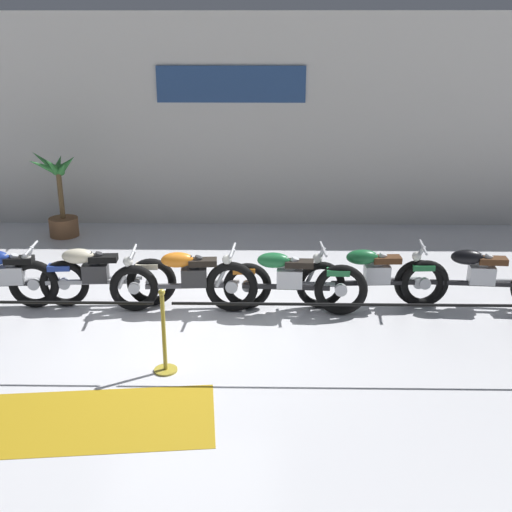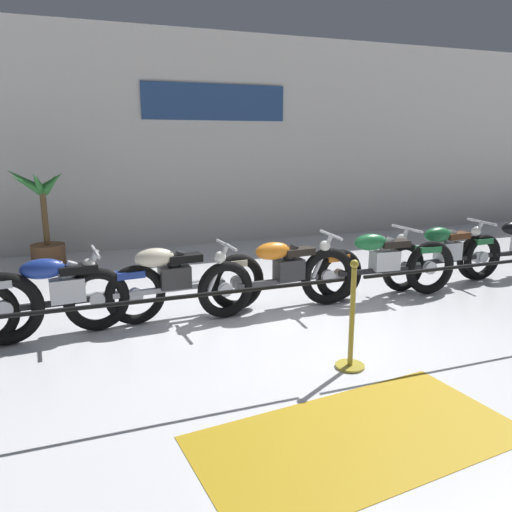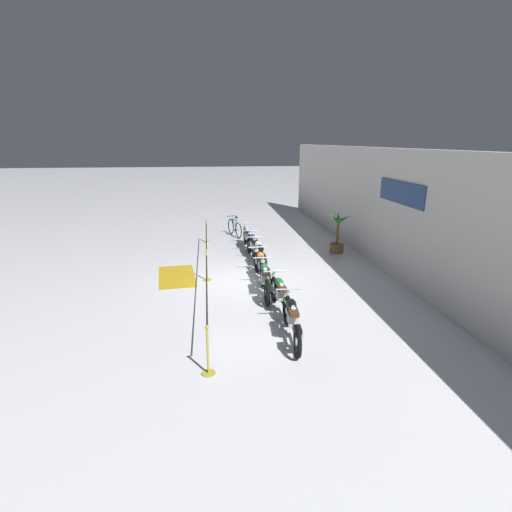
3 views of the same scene
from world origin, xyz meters
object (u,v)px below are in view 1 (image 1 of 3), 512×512
Objects in this scene: motorcycle_blue_1 at (8,278)px; motorcycle_orange_3 at (190,280)px; motorcycle_black_6 at (477,277)px; stanchion_far_left at (54,314)px; stanchion_mid_left at (164,344)px; motorcycle_green_5 at (373,277)px; floor_banner at (99,419)px; motorcycle_cream_2 at (92,277)px; motorcycle_green_4 at (285,282)px; potted_palm_left_of_row at (60,199)px.

motorcycle_blue_1 reaches higher than motorcycle_orange_3.
motorcycle_black_6 is 5.85m from stanchion_far_left.
motorcycle_orange_3 is 2.21× the size of stanchion_mid_left.
motorcycle_orange_3 is 2.27m from stanchion_far_left.
motorcycle_green_5 is (2.64, 0.15, 0.01)m from motorcycle_orange_3.
stanchion_mid_left is 1.22m from floor_banner.
motorcycle_orange_3 is (2.64, -0.03, -0.01)m from motorcycle_blue_1.
motorcycle_green_5 is 0.93× the size of floor_banner.
motorcycle_cream_2 is 1.91m from stanchion_far_left.
stanchion_mid_left reaches higher than motorcycle_green_4.
motorcycle_blue_1 is 0.95× the size of floor_banner.
stanchion_mid_left is (-1.47, -1.70, -0.12)m from motorcycle_green_4.
potted_palm_left_of_row reaches higher than motorcycle_green_5.
motorcycle_green_4 is at bearing 47.71° from floor_banner.
motorcycle_green_4 is at bearing -169.38° from motorcycle_green_5.
motorcycle_blue_1 is at bearing -176.71° from motorcycle_cream_2.
motorcycle_orange_3 is at bearing 86.80° from stanchion_mid_left.
potted_palm_left_of_row is 0.16× the size of stanchion_far_left.
potted_palm_left_of_row is at bearing 103.86° from floor_banner.
motorcycle_blue_1 is at bearing -178.94° from motorcycle_black_6.
motorcycle_green_5 is 1.31× the size of potted_palm_left_of_row.
motorcycle_cream_2 is 1.42× the size of potted_palm_left_of_row.
motorcycle_green_4 is (2.81, -0.19, 0.01)m from motorcycle_cream_2.
motorcycle_black_6 is at bearing 19.47° from stanchion_far_left.
motorcycle_green_5 is 6.50m from potted_palm_left_of_row.
motorcycle_green_4 is 0.22× the size of stanchion_far_left.
motorcycle_green_4 is at bearing -3.80° from motorcycle_orange_3.
floor_banner is (-3.28, -2.97, -0.46)m from motorcycle_green_5.
motorcycle_blue_1 is at bearing 125.03° from stanchion_far_left.
motorcycle_green_5 is 0.21× the size of stanchion_far_left.
stanchion_mid_left is at bearing -155.35° from motorcycle_black_6.
motorcycle_green_4 is 1.29m from motorcycle_green_5.
floor_banner is (-4.79, -2.98, -0.47)m from motorcycle_black_6.
stanchion_far_left is 1.46m from floor_banner.
stanchion_far_left is 1.32m from stanchion_mid_left.
stanchion_far_left reaches higher than motorcycle_blue_1.
motorcycle_orange_3 is 4.15m from motorcycle_black_6.
motorcycle_cream_2 is at bearing 176.18° from motorcycle_green_4.
motorcycle_green_4 is 0.98× the size of motorcycle_black_6.
stanchion_far_left is at bearing -160.53° from motorcycle_black_6.
potted_palm_left_of_row is at bearing 106.36° from stanchion_far_left.
motorcycle_blue_1 and motorcycle_black_6 have the same top height.
motorcycle_green_4 is 3.42m from floor_banner.
potted_palm_left_of_row reaches higher than motorcycle_green_4.
motorcycle_orange_3 is 0.22× the size of stanchion_far_left.
stanchion_far_left is (1.28, -1.82, 0.28)m from motorcycle_blue_1.
stanchion_mid_left is (2.82, -5.30, -0.40)m from potted_palm_left_of_row.
motorcycle_orange_3 is at bearing -177.88° from motorcycle_black_6.
motorcycle_blue_1 is at bearing -85.42° from potted_palm_left_of_row.
motorcycle_blue_1 is 6.79m from motorcycle_black_6.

